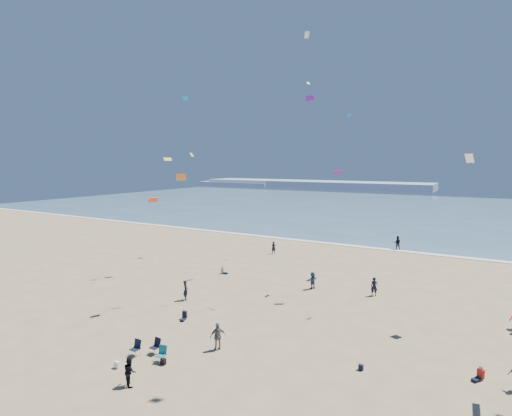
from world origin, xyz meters
The scene contains 11 objects.
ocean centered at (0.00, 95.00, 0.03)m, with size 220.00×100.00×0.06m, color #476B84.
surf_line centered at (0.00, 45.00, 0.04)m, with size 220.00×1.20×0.08m, color white.
headland_far centered at (-60.00, 170.00, 1.60)m, with size 110.00×20.00×3.20m, color #7A8EA8.
headland_near centered at (-100.00, 165.00, 1.00)m, with size 40.00×14.00×2.00m, color #7A8EA8.
standing_flyers centered at (4.37, 19.77, 0.83)m, with size 27.51×49.94×1.92m.
seated_group centered at (0.35, 9.09, 0.42)m, with size 25.72×29.20×0.84m.
chair_cluster centered at (-4.39, 5.84, 0.50)m, with size 2.66×1.43×1.00m.
white_tote centered at (-5.14, 3.90, 0.20)m, with size 0.35×0.20×0.40m, color white.
black_backpack centered at (-3.05, 5.57, 0.19)m, with size 0.30×0.22×0.38m, color black.
navy_bag centered at (7.44, 10.90, 0.17)m, with size 0.28×0.18×0.34m, color black.
kites_aloft centered at (8.79, 13.12, 14.40)m, with size 43.13×42.47×29.25m.
Camera 1 is at (13.20, -11.36, 12.12)m, focal length 28.00 mm.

